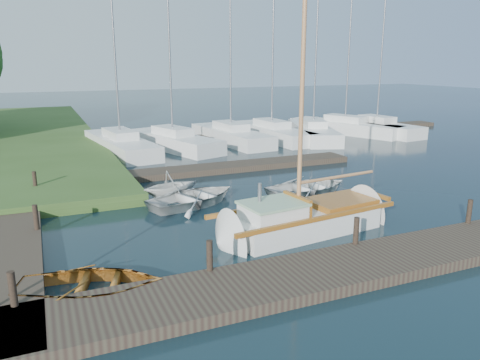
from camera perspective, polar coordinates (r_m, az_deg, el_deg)
name	(u,v)px	position (r m, az deg, el deg)	size (l,w,h in m)	color
ground	(240,211)	(17.59, 0.00, -3.79)	(160.00, 160.00, 0.00)	black
near_dock	(331,271)	(12.64, 11.07, -10.81)	(18.00, 2.20, 0.30)	#32251E
left_dock	(6,219)	(18.19, -26.64, -4.25)	(2.20, 18.00, 0.30)	#32251E
far_dock	(226,168)	(24.09, -1.78, 1.53)	(14.00, 1.60, 0.30)	#32251E
pontoon	(277,133)	(35.89, 4.53, 5.70)	(30.00, 1.60, 0.30)	#32251E
mooring_post_0	(13,289)	(11.42, -25.98, -11.85)	(0.16, 0.16, 0.80)	black
mooring_post_1	(210,255)	(11.96, -3.72, -9.17)	(0.16, 0.16, 0.80)	black
mooring_post_2	(356,231)	(14.00, 13.98, -6.01)	(0.16, 0.16, 0.80)	black
mooring_post_3	(469,211)	(17.02, 26.17, -3.46)	(0.16, 0.16, 0.80)	black
mooring_post_4	(36,217)	(16.07, -23.62, -4.17)	(0.16, 0.16, 0.80)	black
mooring_post_5	(35,181)	(20.90, -23.73, -0.11)	(0.16, 0.16, 0.80)	black
sailboat	(307,221)	(15.65, 8.14, -4.93)	(7.33, 2.80, 9.83)	silver
dinghy	(90,281)	(12.00, -17.80, -11.59)	(2.45, 3.43, 0.71)	brown
tender_a	(194,195)	(18.37, -5.68, -1.79)	(2.71, 3.80, 0.79)	silver
tender_b	(171,183)	(19.28, -8.42, -0.39)	(2.05, 2.38, 1.25)	silver
tender_c	(308,185)	(19.93, 8.31, -0.62)	(2.67, 3.74, 0.77)	silver
marina_boat_0	(120,143)	(29.85, -14.37, 4.37)	(3.38, 9.12, 10.44)	silver
marina_boat_1	(173,140)	(30.43, -8.20, 4.87)	(4.64, 8.55, 10.95)	silver
marina_boat_2	(231,134)	(32.47, -1.12, 5.61)	(3.05, 8.64, 12.55)	silver
marina_boat_3	(272,131)	(33.90, 3.86, 5.94)	(2.81, 8.89, 12.07)	silver
marina_boat_4	(313,131)	(34.64, 8.90, 5.95)	(5.12, 9.13, 10.06)	silver
marina_boat_5	(345,126)	(37.63, 12.66, 6.42)	(5.46, 9.30, 9.92)	silver
marina_boat_6	(376,127)	(37.91, 16.30, 6.27)	(3.13, 8.00, 10.20)	silver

